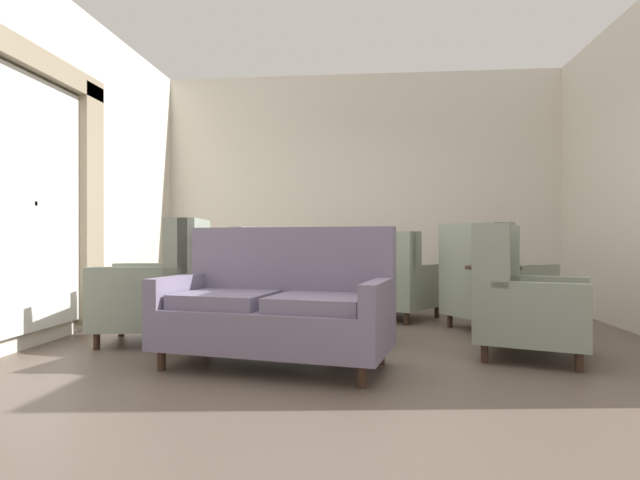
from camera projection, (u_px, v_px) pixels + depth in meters
name	position (u px, v px, depth m)	size (l,w,h in m)	color
ground	(352.00, 350.00, 4.29)	(8.31, 8.31, 0.00)	brown
wall_back	(359.00, 190.00, 7.24)	(5.63, 0.08, 3.20)	silver
wall_left	(92.00, 173.00, 5.43)	(0.08, 4.16, 3.20)	silver
baseboard_back	(359.00, 301.00, 7.19)	(5.47, 0.03, 0.12)	#382319
window_with_curtains	(37.00, 185.00, 4.37)	(0.12, 1.94, 2.42)	silver
coffee_table	(340.00, 293.00, 4.70)	(0.84, 0.84, 0.53)	#382319
porcelain_vase	(344.00, 264.00, 4.64)	(0.17, 0.17, 0.37)	brown
settee	(277.00, 308.00, 3.77)	(1.75, 1.10, 1.01)	slate
armchair_beside_settee	(395.00, 282.00, 5.93)	(1.12, 1.15, 1.00)	gray
armchair_foreground_right	(521.00, 300.00, 4.04)	(1.02, 1.03, 1.03)	gray
armchair_far_left	(259.00, 280.00, 6.00)	(1.15, 1.15, 1.05)	gray
armchair_near_sideboard	(491.00, 286.00, 5.20)	(1.12, 1.11, 1.07)	gray
armchair_near_window	(162.00, 291.00, 4.62)	(0.99, 0.87, 1.09)	gray
side_table	(493.00, 295.00, 4.75)	(0.50, 0.50, 0.67)	#382319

